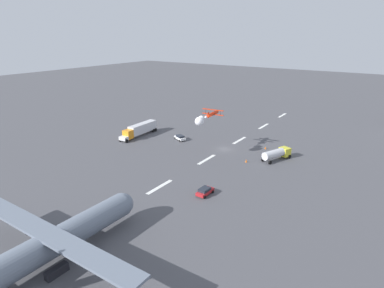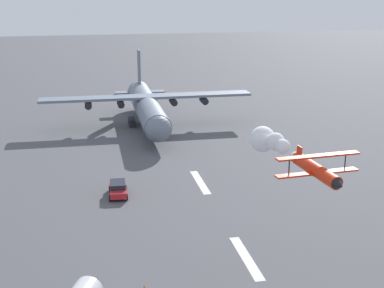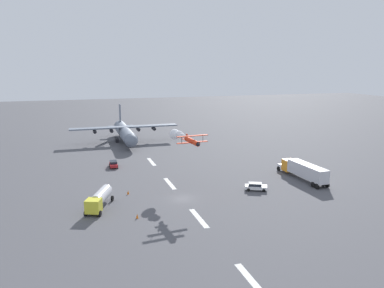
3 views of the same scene
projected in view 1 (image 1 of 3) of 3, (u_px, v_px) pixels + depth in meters
ground_plane at (224, 149)px, 92.10m from camera, size 440.00×440.00×0.00m
runway_stripe_0 at (282, 115)px, 129.59m from camera, size 8.00×0.90×0.01m
runway_stripe_1 at (264, 126)px, 114.59m from camera, size 8.00×0.90×0.01m
runway_stripe_2 at (239, 140)px, 99.59m from camera, size 8.00×0.90×0.01m
runway_stripe_3 at (207, 159)px, 84.59m from camera, size 8.00×0.90×0.01m
runway_stripe_4 at (160, 187)px, 69.60m from camera, size 8.00×0.90×0.01m
cargo_transport_plane at (57, 240)px, 46.23m from camera, size 29.51×34.08×11.15m
stunt_biplane_red at (204, 118)px, 83.74m from camera, size 13.05×6.21×2.30m
semi_truck_orange at (140, 129)px, 103.41m from camera, size 15.26×3.35×3.70m
fuel_tanker_truck at (277, 154)px, 83.78m from camera, size 8.80×5.59×2.90m
followme_car_yellow at (180, 137)px, 99.68m from camera, size 3.45×4.61×1.52m
airport_staff_sedan at (205, 191)px, 65.97m from camera, size 4.21×2.16×1.52m
traffic_cone_near at (266, 148)px, 92.08m from camera, size 0.44×0.44×0.75m
traffic_cone_far at (246, 161)px, 82.69m from camera, size 0.44×0.44×0.75m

